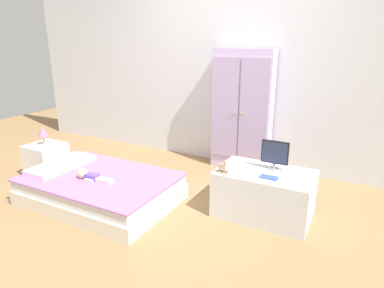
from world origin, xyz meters
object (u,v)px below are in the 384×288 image
Objects in this scene: tv_stand at (264,194)px; rocking_horse_toy at (223,166)px; doll at (89,176)px; book_blue at (269,177)px; tv_monitor at (275,154)px; bed at (101,189)px; nightstand at (47,160)px; wardrobe at (242,111)px; table_lamp at (43,133)px.

tv_stand is 6.93× the size of rocking_horse_toy.
rocking_horse_toy reaches higher than doll.
tv_stand is 0.26m from book_blue.
tv_monitor is (1.59, 0.68, 0.27)m from doll.
nightstand is at bearing 169.23° from bed.
tv_monitor is (0.65, -0.94, -0.15)m from wardrobe.
book_blue is (2.58, 0.17, 0.24)m from nightstand.
tv_stand is at bearing 17.89° from bed.
table_lamp is 0.25× the size of tv_stand.
nightstand is at bearing -145.32° from wardrobe.
tv_stand is (2.52, 0.29, -0.32)m from table_lamp.
tv_stand is 3.12× the size of tv_monitor.
nightstand is 2.60m from book_blue.
table_lamp reaches higher than nightstand.
rocking_horse_toy is (2.19, 0.11, 0.29)m from nightstand.
nightstand is 2.62m from tv_monitor.
wardrobe reaches higher than doll.
doll is at bearing -17.01° from table_lamp.
table_lamp is (0.00, -0.00, 0.34)m from nightstand.
tv_monitor is at bearing 94.12° from book_blue.
table_lamp is 0.14× the size of wardrobe.
tv_monitor is (1.55, 0.58, 0.45)m from bed.
wardrobe is 1.15m from tv_monitor.
doll is 3.25× the size of rocking_horse_toy.
wardrobe is (0.94, 1.62, 0.43)m from doll.
tv_monitor is 0.48m from rocking_horse_toy.
bed is at bearing 68.67° from doll.
tv_stand is at bearing 6.64° from nightstand.
wardrobe is (0.90, 1.52, 0.60)m from bed.
bed is at bearing -165.74° from rocking_horse_toy.
nightstand is 0.46× the size of tv_stand.
rocking_horse_toy is at bearing 2.78° from table_lamp.
book_blue is at bearing 16.30° from doll.
bed is 9.55× the size of book_blue.
doll is at bearing -156.83° from tv_monitor.
book_blue is at bearing -62.45° from tv_stand.
book_blue is (0.06, -0.12, 0.22)m from tv_stand.
table_lamp is at bearing -90.00° from nightstand.
bed is at bearing -166.88° from book_blue.
doll is 2.58× the size of book_blue.
nightstand is 2.39m from wardrobe.
nightstand reaches higher than bed.
nightstand reaches higher than doll.
tv_monitor is 0.26m from book_blue.
tv_stand reaches higher than doll.
wardrobe is at bearing 120.41° from tv_stand.
rocking_horse_toy is (0.27, -1.22, -0.25)m from wardrobe.
wardrobe is at bearing 102.73° from rocking_horse_toy.
tv_monitor reaches higher than rocking_horse_toy.
wardrobe is 1.36m from book_blue.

